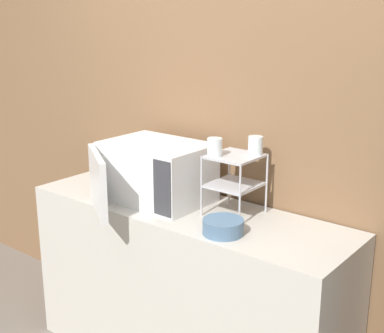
# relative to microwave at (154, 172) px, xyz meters

# --- Properties ---
(wall_back) EXTENTS (8.00, 0.06, 2.60)m
(wall_back) POSITION_rel_microwave_xyz_m (0.20, 0.33, 0.21)
(wall_back) COLOR brown
(wall_back) RESTS_ON ground_plane
(counter) EXTENTS (1.79, 0.55, 0.94)m
(counter) POSITION_rel_microwave_xyz_m (0.20, 0.01, -0.62)
(counter) COLOR #B7B2A8
(counter) RESTS_ON ground_plane
(microwave) EXTENTS (0.56, 0.65, 0.31)m
(microwave) POSITION_rel_microwave_xyz_m (0.00, 0.00, 0.00)
(microwave) COLOR silver
(microwave) RESTS_ON counter
(dish_rack) EXTENTS (0.24, 0.25, 0.30)m
(dish_rack) POSITION_rel_microwave_xyz_m (0.45, 0.10, 0.06)
(dish_rack) COLOR #B2B2B7
(dish_rack) RESTS_ON counter
(glass_front_left) EXTENTS (0.07, 0.07, 0.09)m
(glass_front_left) POSITION_rel_microwave_xyz_m (0.38, 0.02, 0.19)
(glass_front_left) COLOR silver
(glass_front_left) RESTS_ON dish_rack
(glass_back_right) EXTENTS (0.07, 0.07, 0.09)m
(glass_back_right) POSITION_rel_microwave_xyz_m (0.51, 0.18, 0.19)
(glass_back_right) COLOR silver
(glass_back_right) RESTS_ON dish_rack
(bowl) EXTENTS (0.19, 0.19, 0.07)m
(bowl) POSITION_rel_microwave_xyz_m (0.55, -0.14, -0.12)
(bowl) COLOR slate
(bowl) RESTS_ON counter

